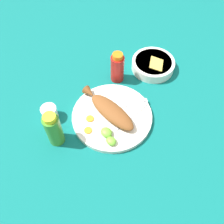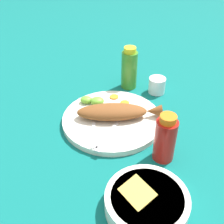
% 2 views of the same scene
% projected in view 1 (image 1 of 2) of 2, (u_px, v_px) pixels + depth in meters
% --- Properties ---
extents(ground_plane, '(4.00, 4.00, 0.00)m').
position_uv_depth(ground_plane, '(112.00, 118.00, 0.96)').
color(ground_plane, '#0C605B').
extents(main_plate, '(0.30, 0.30, 0.02)m').
position_uv_depth(main_plate, '(112.00, 116.00, 0.95)').
color(main_plate, silver).
rests_on(main_plate, ground_plane).
extents(fried_fish, '(0.26, 0.07, 0.04)m').
position_uv_depth(fried_fish, '(110.00, 110.00, 0.93)').
color(fried_fish, brown).
rests_on(fried_fish, main_plate).
extents(fork_near, '(0.09, 0.17, 0.00)m').
position_uv_depth(fork_near, '(128.00, 105.00, 0.97)').
color(fork_near, silver).
rests_on(fork_near, main_plate).
extents(fork_far, '(0.02, 0.19, 0.00)m').
position_uv_depth(fork_far, '(133.00, 115.00, 0.94)').
color(fork_far, silver).
rests_on(fork_far, main_plate).
extents(carrot_slice_near, '(0.03, 0.03, 0.00)m').
position_uv_depth(carrot_slice_near, '(90.00, 119.00, 0.93)').
color(carrot_slice_near, orange).
rests_on(carrot_slice_near, main_plate).
extents(carrot_slice_mid, '(0.03, 0.03, 0.00)m').
position_uv_depth(carrot_slice_mid, '(88.00, 130.00, 0.90)').
color(carrot_slice_mid, orange).
rests_on(carrot_slice_mid, main_plate).
extents(lime_wedge_main, '(0.04, 0.04, 0.02)m').
position_uv_depth(lime_wedge_main, '(106.00, 132.00, 0.88)').
color(lime_wedge_main, '#6BB233').
rests_on(lime_wedge_main, main_plate).
extents(lime_wedge_side, '(0.04, 0.03, 0.02)m').
position_uv_depth(lime_wedge_side, '(111.00, 141.00, 0.87)').
color(lime_wedge_side, '#6BB233').
rests_on(lime_wedge_side, main_plate).
extents(hot_sauce_bottle_red, '(0.06, 0.06, 0.14)m').
position_uv_depth(hot_sauce_bottle_red, '(117.00, 68.00, 1.01)').
color(hot_sauce_bottle_red, '#B21914').
rests_on(hot_sauce_bottle_red, ground_plane).
extents(hot_sauce_bottle_green, '(0.06, 0.06, 0.15)m').
position_uv_depth(hot_sauce_bottle_green, '(54.00, 129.00, 0.84)').
color(hot_sauce_bottle_green, '#3D8428').
rests_on(hot_sauce_bottle_green, ground_plane).
extents(salt_cup, '(0.06, 0.06, 0.06)m').
position_uv_depth(salt_cup, '(50.00, 113.00, 0.94)').
color(salt_cup, silver).
rests_on(salt_cup, ground_plane).
extents(guacamole_bowl, '(0.18, 0.18, 0.06)m').
position_uv_depth(guacamole_bowl, '(153.00, 64.00, 1.08)').
color(guacamole_bowl, white).
rests_on(guacamole_bowl, ground_plane).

